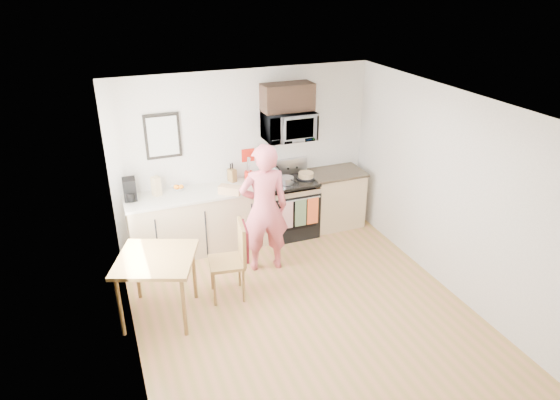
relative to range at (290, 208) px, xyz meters
name	(u,v)px	position (x,y,z in m)	size (l,w,h in m)	color
floor	(303,312)	(-0.63, -1.98, -0.44)	(4.60, 4.60, 0.00)	olive
back_wall	(245,155)	(-0.63, 0.32, 0.86)	(4.00, 0.04, 2.60)	beige
front_wall	(431,350)	(-0.63, -4.28, 0.86)	(4.00, 0.04, 2.60)	beige
left_wall	(124,252)	(-2.63, -1.98, 0.86)	(0.04, 4.60, 2.60)	beige
right_wall	(450,193)	(1.37, -1.98, 0.86)	(0.04, 4.60, 2.60)	beige
ceiling	(308,106)	(-0.63, -1.98, 2.16)	(4.00, 4.60, 0.04)	silver
window	(117,198)	(-2.59, -1.18, 1.11)	(0.06, 1.40, 1.50)	silver
cabinet_left	(201,222)	(-1.43, 0.02, 0.01)	(2.10, 0.60, 0.90)	tan
countertop_left	(199,193)	(-1.43, 0.02, 0.48)	(2.14, 0.64, 0.04)	beige
cabinet_right	(335,199)	(0.80, 0.02, 0.01)	(0.84, 0.60, 0.90)	tan
countertop_right	(336,173)	(0.80, 0.02, 0.48)	(0.88, 0.64, 0.04)	black
range	(290,208)	(0.00, 0.00, 0.00)	(0.76, 0.70, 1.16)	black
microwave	(288,126)	(0.00, 0.10, 1.32)	(0.76, 0.51, 0.42)	#AEADB2
upper_cabinet	(287,97)	(0.00, 0.15, 1.74)	(0.76, 0.35, 0.40)	black
wall_art	(163,136)	(-1.83, 0.30, 1.31)	(0.50, 0.04, 0.65)	black
wall_trivet	(248,155)	(-0.58, 0.31, 0.86)	(0.20, 0.02, 0.20)	red
person	(264,209)	(-0.72, -0.81, 0.49)	(0.67, 0.44, 1.85)	#B73240
dining_table	(156,264)	(-2.28, -1.39, 0.30)	(0.99, 0.99, 0.83)	brown
chair	(238,250)	(-1.26, -1.31, 0.23)	(0.54, 0.49, 1.03)	brown
knife_block	(232,175)	(-0.87, 0.23, 0.60)	(0.09, 0.13, 0.20)	brown
utensil_crock	(249,172)	(-0.63, 0.14, 0.66)	(0.13, 0.13, 0.39)	red
fruit_bowl	(178,187)	(-1.69, 0.21, 0.54)	(0.24, 0.24, 0.09)	white
milk_carton	(156,186)	(-2.01, 0.13, 0.64)	(0.11, 0.11, 0.28)	tan
coffee_maker	(130,190)	(-2.38, 0.11, 0.65)	(0.19, 0.27, 0.31)	black
bread_bag	(230,190)	(-1.02, -0.20, 0.56)	(0.32, 0.15, 0.12)	tan
cake	(306,175)	(0.25, -0.02, 0.53)	(0.29, 0.29, 0.10)	black
kettle	(274,173)	(-0.22, 0.13, 0.58)	(0.18, 0.18, 0.23)	white
pot	(287,180)	(-0.10, -0.11, 0.54)	(0.20, 0.34, 0.10)	#AEADB2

